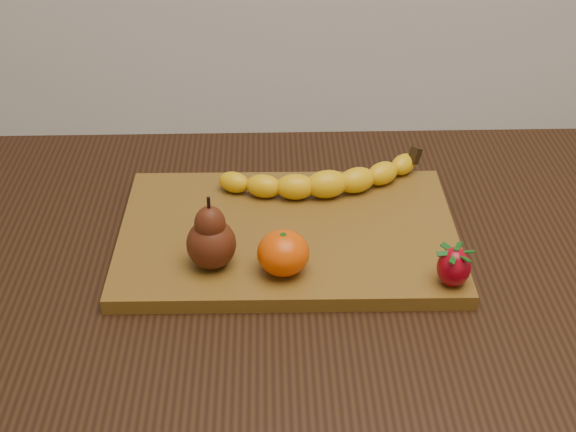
{
  "coord_description": "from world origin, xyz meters",
  "views": [
    {
      "loc": [
        -0.05,
        -0.85,
        1.39
      ],
      "look_at": [
        -0.02,
        0.03,
        0.8
      ],
      "focal_mm": 50.0,
      "sensor_mm": 36.0,
      "label": 1
    }
  ],
  "objects_px": {
    "table": "(307,312)",
    "mandarin": "(283,253)",
    "cutting_board": "(288,235)",
    "pear": "(211,232)"
  },
  "relations": [
    {
      "from": "cutting_board",
      "to": "mandarin",
      "type": "relative_size",
      "value": 6.92
    },
    {
      "from": "pear",
      "to": "mandarin",
      "type": "height_order",
      "value": "pear"
    },
    {
      "from": "table",
      "to": "mandarin",
      "type": "xyz_separation_m",
      "value": [
        -0.03,
        -0.06,
        0.15
      ]
    },
    {
      "from": "mandarin",
      "to": "pear",
      "type": "bearing_deg",
      "value": 169.22
    },
    {
      "from": "table",
      "to": "pear",
      "type": "relative_size",
      "value": 10.31
    },
    {
      "from": "cutting_board",
      "to": "mandarin",
      "type": "bearing_deg",
      "value": -94.55
    },
    {
      "from": "cutting_board",
      "to": "pear",
      "type": "height_order",
      "value": "pear"
    },
    {
      "from": "pear",
      "to": "mandarin",
      "type": "distance_m",
      "value": 0.09
    },
    {
      "from": "table",
      "to": "cutting_board",
      "type": "height_order",
      "value": "cutting_board"
    },
    {
      "from": "cutting_board",
      "to": "mandarin",
      "type": "xyz_separation_m",
      "value": [
        -0.01,
        -0.09,
        0.04
      ]
    }
  ]
}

